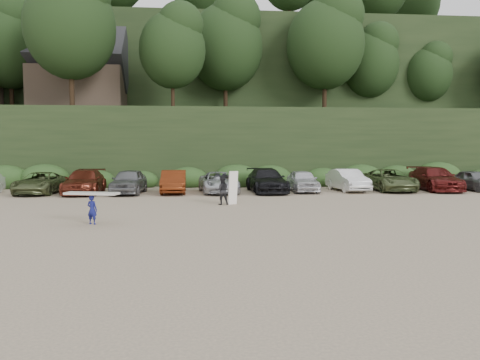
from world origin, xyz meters
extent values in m
plane|color=tan|center=(0.00, 0.00, 0.00)|extent=(120.00, 120.00, 0.00)
cube|color=black|center=(0.00, 22.00, 3.00)|extent=(80.00, 14.00, 6.00)
cube|color=black|center=(0.00, 40.00, 8.00)|extent=(90.00, 30.00, 16.00)
ellipsoid|color=black|center=(0.00, 22.00, 11.00)|extent=(66.00, 12.00, 10.00)
cube|color=#2B491E|center=(-0.55, 14.50, 0.60)|extent=(46.20, 2.00, 1.20)
cube|color=brown|center=(-12.00, 24.00, 8.00)|extent=(8.00, 6.00, 4.00)
imported|color=#525E36|center=(-11.33, 10.14, 0.68)|extent=(2.41, 4.98, 1.37)
imported|color=maroon|center=(-8.56, 10.02, 0.76)|extent=(2.31, 5.32, 1.52)
imported|color=slate|center=(-5.76, 9.73, 0.79)|extent=(2.09, 4.70, 1.57)
imported|color=maroon|center=(-2.95, 9.88, 0.73)|extent=(1.62, 4.46, 1.46)
imported|color=#B6B8BE|center=(-0.07, 9.72, 0.68)|extent=(2.65, 5.04, 1.35)
imported|color=black|center=(3.07, 9.83, 0.77)|extent=(2.41, 5.42, 1.55)
imported|color=silver|center=(5.51, 10.05, 0.73)|extent=(1.78, 4.29, 1.45)
imported|color=white|center=(8.62, 10.24, 0.74)|extent=(1.93, 4.59, 1.47)
imported|color=#536238|center=(11.47, 10.10, 0.73)|extent=(2.48, 5.28, 1.46)
imported|color=#5B1614|center=(14.65, 10.07, 0.80)|extent=(2.62, 5.64, 1.59)
imported|color=slate|center=(17.37, 9.76, 0.71)|extent=(1.93, 4.25, 1.41)
imported|color=navy|center=(-5.43, -2.15, 0.56)|extent=(0.48, 0.40, 1.12)
cube|color=beige|center=(-5.43, -2.15, 1.19)|extent=(2.12, 1.05, 0.08)
imported|color=black|center=(-0.17, 3.52, 0.73)|extent=(0.73, 0.58, 1.46)
cube|color=white|center=(0.39, 3.54, 0.86)|extent=(0.54, 0.41, 1.72)
camera|label=1|loc=(-1.39, -20.29, 2.94)|focal=35.00mm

